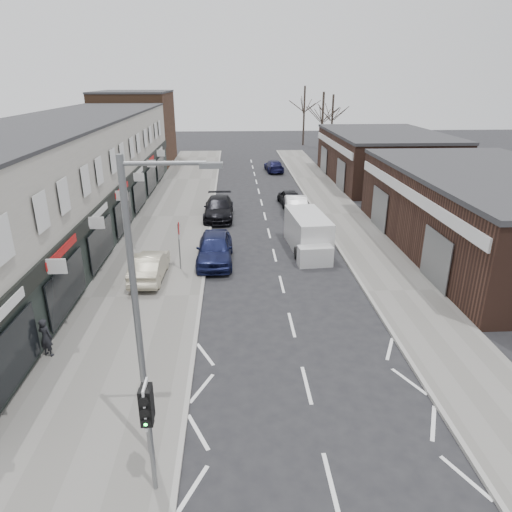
{
  "coord_description": "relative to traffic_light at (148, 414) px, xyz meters",
  "views": [
    {
      "loc": [
        -2.35,
        -10.54,
        9.6
      ],
      "look_at": [
        -1.42,
        7.3,
        2.6
      ],
      "focal_mm": 32.0,
      "sensor_mm": 36.0,
      "label": 1
    }
  ],
  "objects": [
    {
      "name": "parked_car_right_a",
      "position": [
        6.75,
        24.61,
        -1.69
      ],
      "size": [
        1.78,
        4.46,
        1.44
      ],
      "primitive_type": "imported",
      "rotation": [
        0.0,
        0.0,
        3.08
      ],
      "color": "white",
      "rests_on": "ground"
    },
    {
      "name": "pavement_left",
      "position": [
        -2.35,
        24.02,
        -2.35
      ],
      "size": [
        5.5,
        64.0,
        0.12
      ],
      "primitive_type": "cube",
      "color": "slate",
      "rests_on": "ground"
    },
    {
      "name": "pavement_right",
      "position": [
        10.15,
        24.02,
        -2.35
      ],
      "size": [
        3.5,
        64.0,
        0.12
      ],
      "primitive_type": "cube",
      "color": "slate",
      "rests_on": "ground"
    },
    {
      "name": "traffic_light",
      "position": [
        0.0,
        0.0,
        0.0
      ],
      "size": [
        0.28,
        0.6,
        3.1
      ],
      "color": "slate",
      "rests_on": "pavement_left"
    },
    {
      "name": "tree_far_b",
      "position": [
        15.9,
        56.02,
        -2.41
      ],
      "size": [
        3.6,
        3.6,
        7.5
      ],
      "primitive_type": null,
      "color": "#382D26",
      "rests_on": "ground"
    },
    {
      "name": "tree_far_c",
      "position": [
        12.9,
        62.02,
        -2.41
      ],
      "size": [
        3.6,
        3.6,
        8.5
      ],
      "primitive_type": null,
      "color": "#382D26",
      "rests_on": "ground"
    },
    {
      "name": "parked_car_left_a",
      "position": [
        1.0,
        15.14,
        -1.6
      ],
      "size": [
        1.98,
        4.82,
        1.64
      ],
      "primitive_type": "imported",
      "rotation": [
        0.0,
        0.0,
        -0.01
      ],
      "color": "#141A40",
      "rests_on": "ground"
    },
    {
      "name": "white_van",
      "position": [
        6.46,
        16.84,
        -1.41
      ],
      "size": [
        2.3,
        5.59,
        2.12
      ],
      "rotation": [
        0.0,
        0.0,
        0.09
      ],
      "color": "silver",
      "rests_on": "ground"
    },
    {
      "name": "right_unit_near",
      "position": [
        16.9,
        16.02,
        -0.16
      ],
      "size": [
        10.0,
        18.0,
        4.5
      ],
      "primitive_type": "cube",
      "color": "#39221A",
      "rests_on": "ground"
    },
    {
      "name": "street_lamp",
      "position": [
        -0.13,
        1.22,
        2.2
      ],
      "size": [
        2.23,
        0.22,
        8.0
      ],
      "color": "slate",
      "rests_on": "pavement_left"
    },
    {
      "name": "parked_car_right_c",
      "position": [
        6.6,
        41.14,
        -1.79
      ],
      "size": [
        2.03,
        4.41,
        1.25
      ],
      "primitive_type": "imported",
      "rotation": [
        0.0,
        0.0,
        3.21
      ],
      "color": "#111338",
      "rests_on": "ground"
    },
    {
      "name": "tree_far_a",
      "position": [
        13.4,
        50.02,
        -2.41
      ],
      "size": [
        3.6,
        3.6,
        8.0
      ],
      "primitive_type": null,
      "color": "#382D26",
      "rests_on": "ground"
    },
    {
      "name": "shop_terrace_left",
      "position": [
        -9.1,
        21.52,
        1.14
      ],
      "size": [
        8.0,
        41.0,
        7.1
      ],
      "primitive_type": "cube",
      "color": "#BBB5AA",
      "rests_on": "ground"
    },
    {
      "name": "brick_block_far",
      "position": [
        -9.1,
        47.02,
        1.59
      ],
      "size": [
        8.0,
        10.0,
        8.0
      ],
      "primitive_type": "cube",
      "color": "#4B3120",
      "rests_on": "ground"
    },
    {
      "name": "parked_car_right_b",
      "position": [
        6.6,
        27.08,
        -1.77
      ],
      "size": [
        1.82,
        3.9,
        1.29
      ],
      "primitive_type": "imported",
      "rotation": [
        0.0,
        0.0,
        3.22
      ],
      "color": "black",
      "rests_on": "ground"
    },
    {
      "name": "warning_sign",
      "position": [
        -0.76,
        14.02,
        -0.21
      ],
      "size": [
        0.12,
        0.8,
        2.7
      ],
      "color": "slate",
      "rests_on": "pavement_left"
    },
    {
      "name": "parked_car_left_b",
      "position": [
        1.0,
        23.74,
        -1.67
      ],
      "size": [
        2.15,
        5.14,
        1.48
      ],
      "primitive_type": "imported",
      "rotation": [
        0.0,
        0.0,
        -0.01
      ],
      "color": "black",
      "rests_on": "ground"
    },
    {
      "name": "pedestrian",
      "position": [
        -4.8,
        6.09,
        -1.55
      ],
      "size": [
        0.64,
        0.54,
        1.5
      ],
      "primitive_type": "imported",
      "rotation": [
        0.0,
        0.0,
        2.75
      ],
      "color": "black",
      "rests_on": "pavement_left"
    },
    {
      "name": "sedan_on_pavement",
      "position": [
        -2.2,
        12.84,
        -1.62
      ],
      "size": [
        1.54,
        4.14,
        1.35
      ],
      "primitive_type": "imported",
      "rotation": [
        0.0,
        0.0,
        3.11
      ],
      "color": "#B5AC91",
      "rests_on": "pavement_left"
    },
    {
      "name": "right_unit_far",
      "position": [
        16.9,
        36.02,
        -0.16
      ],
      "size": [
        10.0,
        16.0,
        4.5
      ],
      "primitive_type": "cube",
      "color": "#39221A",
      "rests_on": "ground"
    },
    {
      "name": "ground",
      "position": [
        4.4,
        2.02,
        -2.41
      ],
      "size": [
        160.0,
        160.0,
        0.0
      ],
      "primitive_type": "plane",
      "color": "black",
      "rests_on": "ground"
    }
  ]
}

